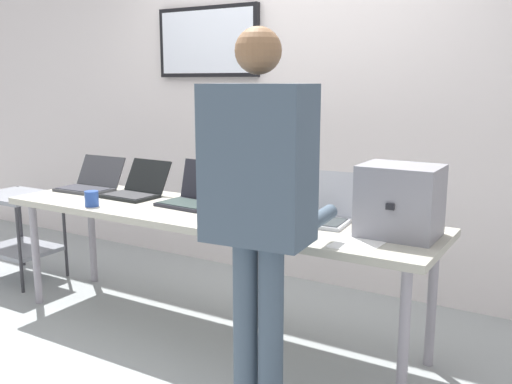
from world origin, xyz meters
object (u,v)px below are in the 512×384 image
laptop_station_0 (91,182)px  laptop_station_4 (321,210)px  storage_cart (19,223)px  laptop_station_2 (194,195)px  equipment_box (400,201)px  laptop_station_3 (252,201)px  person (259,192)px  coffee_mug (92,199)px  workbench (208,220)px  laptop_station_1 (137,188)px

laptop_station_0 → laptop_station_4: 1.75m
storage_cart → laptop_station_2: bearing=3.5°
equipment_box → laptop_station_0: 2.21m
laptop_station_3 → person: size_ratio=0.20×
person → coffee_mug: bearing=165.1°
laptop_station_3 → person: (0.49, -0.74, 0.23)m
laptop_station_4 → storage_cart: size_ratio=0.53×
storage_cart → laptop_station_4: bearing=2.5°
laptop_station_2 → person: bearing=-39.2°
laptop_station_2 → storage_cart: bearing=-176.5°
equipment_box → laptop_station_4: size_ratio=1.08×
laptop_station_4 → coffee_mug: bearing=-164.5°
workbench → laptop_station_4: (0.66, 0.12, 0.11)m
workbench → coffee_mug: bearing=-160.0°
laptop_station_2 → laptop_station_4: same height
equipment_box → laptop_station_1: 1.78m
equipment_box → coffee_mug: equipment_box is taller
laptop_station_3 → storage_cart: bearing=-177.1°
equipment_box → laptop_station_1: size_ratio=1.04×
laptop_station_1 → person: size_ratio=0.21×
laptop_station_0 → person: bearing=-22.4°
workbench → laptop_station_0: 1.10m
laptop_station_1 → laptop_station_3: bearing=-0.3°
laptop_station_0 → laptop_station_3: bearing=-0.2°
laptop_station_2 → coffee_mug: 0.62m
workbench → laptop_station_3: 0.28m
storage_cart → laptop_station_1: bearing=5.4°
equipment_box → laptop_station_1: (-1.78, 0.07, -0.12)m
laptop_station_0 → laptop_station_1: size_ratio=1.07×
laptop_station_0 → coffee_mug: laptop_station_0 is taller
person → laptop_station_0: bearing=157.6°
workbench → laptop_station_4: laptop_station_4 is taller
workbench → laptop_station_2: bearing=148.5°
laptop_station_3 → laptop_station_4: (0.43, 0.01, -0.00)m
laptop_station_4 → storage_cart: 2.46m
laptop_station_4 → person: size_ratio=0.20×
laptop_station_4 → storage_cart: (-2.43, -0.11, -0.36)m
coffee_mug → person: bearing=-14.9°
laptop_station_2 → laptop_station_1: bearing=178.9°
laptop_station_0 → storage_cart: (-0.68, -0.10, -0.36)m
workbench → equipment_box: size_ratio=7.20×
laptop_station_4 → person: bearing=-85.9°
laptop_station_1 → coffee_mug: bearing=-93.2°
laptop_station_3 → storage_cart: (-2.00, -0.10, -0.37)m
equipment_box → laptop_station_3: bearing=175.9°
equipment_box → person: (-0.40, -0.68, 0.12)m
equipment_box → storage_cart: 2.92m
laptop_station_3 → coffee_mug: size_ratio=3.61×
laptop_station_0 → coffee_mug: (0.41, -0.37, -0.01)m
laptop_station_2 → laptop_station_3: size_ratio=1.08×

